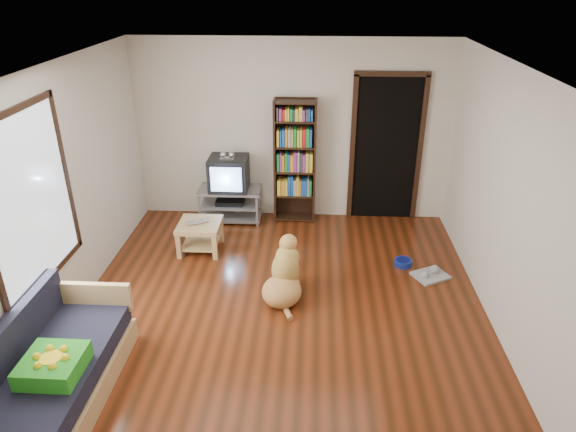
# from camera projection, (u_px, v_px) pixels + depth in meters

# --- Properties ---
(ground) EXTENTS (5.00, 5.00, 0.00)m
(ground) POSITION_uv_depth(u_px,v_px,m) (281.00, 311.00, 5.65)
(ground) COLOR #5E2510
(ground) RESTS_ON ground
(ceiling) EXTENTS (5.00, 5.00, 0.00)m
(ceiling) POSITION_uv_depth(u_px,v_px,m) (279.00, 69.00, 4.52)
(ceiling) COLOR white
(ceiling) RESTS_ON ground
(wall_back) EXTENTS (4.50, 0.00, 4.50)m
(wall_back) POSITION_uv_depth(u_px,v_px,m) (292.00, 132.00, 7.33)
(wall_back) COLOR beige
(wall_back) RESTS_ON ground
(wall_front) EXTENTS (4.50, 0.00, 4.50)m
(wall_front) POSITION_uv_depth(u_px,v_px,m) (249.00, 390.00, 2.83)
(wall_front) COLOR beige
(wall_front) RESTS_ON ground
(wall_left) EXTENTS (0.00, 5.00, 5.00)m
(wall_left) POSITION_uv_depth(u_px,v_px,m) (59.00, 199.00, 5.19)
(wall_left) COLOR beige
(wall_left) RESTS_ON ground
(wall_right) EXTENTS (0.00, 5.00, 5.00)m
(wall_right) POSITION_uv_depth(u_px,v_px,m) (511.00, 209.00, 4.97)
(wall_right) COLOR beige
(wall_right) RESTS_ON ground
(green_cushion) EXTENTS (0.47, 0.47, 0.16)m
(green_cushion) POSITION_uv_depth(u_px,v_px,m) (53.00, 365.00, 4.16)
(green_cushion) COLOR green
(green_cushion) RESTS_ON sofa
(laptop) EXTENTS (0.35, 0.31, 0.02)m
(laptop) POSITION_uv_depth(u_px,v_px,m) (199.00, 223.00, 6.68)
(laptop) COLOR silver
(laptop) RESTS_ON coffee_table
(dog_bowl) EXTENTS (0.22, 0.22, 0.08)m
(dog_bowl) POSITION_uv_depth(u_px,v_px,m) (403.00, 263.00, 6.50)
(dog_bowl) COLOR navy
(dog_bowl) RESTS_ON ground
(grey_rag) EXTENTS (0.50, 0.47, 0.03)m
(grey_rag) POSITION_uv_depth(u_px,v_px,m) (430.00, 276.00, 6.27)
(grey_rag) COLOR #969696
(grey_rag) RESTS_ON ground
(window) EXTENTS (0.03, 1.46, 1.70)m
(window) POSITION_uv_depth(u_px,v_px,m) (31.00, 201.00, 4.66)
(window) COLOR white
(window) RESTS_ON wall_left
(doorway) EXTENTS (1.03, 0.05, 2.19)m
(doorway) POSITION_uv_depth(u_px,v_px,m) (386.00, 146.00, 7.32)
(doorway) COLOR black
(doorway) RESTS_ON wall_back
(tv_stand) EXTENTS (0.90, 0.45, 0.50)m
(tv_stand) POSITION_uv_depth(u_px,v_px,m) (230.00, 203.00, 7.60)
(tv_stand) COLOR #99999E
(tv_stand) RESTS_ON ground
(crt_tv) EXTENTS (0.55, 0.52, 0.58)m
(crt_tv) POSITION_uv_depth(u_px,v_px,m) (229.00, 173.00, 7.41)
(crt_tv) COLOR black
(crt_tv) RESTS_ON tv_stand
(bookshelf) EXTENTS (0.60, 0.30, 1.80)m
(bookshelf) POSITION_uv_depth(u_px,v_px,m) (295.00, 155.00, 7.32)
(bookshelf) COLOR black
(bookshelf) RESTS_ON ground
(sofa) EXTENTS (0.80, 1.80, 0.80)m
(sofa) POSITION_uv_depth(u_px,v_px,m) (51.00, 376.00, 4.38)
(sofa) COLOR tan
(sofa) RESTS_ON ground
(coffee_table) EXTENTS (0.55, 0.55, 0.40)m
(coffee_table) POSITION_uv_depth(u_px,v_px,m) (200.00, 231.00, 6.76)
(coffee_table) COLOR tan
(coffee_table) RESTS_ON ground
(dog) EXTENTS (0.53, 0.88, 0.72)m
(dog) POSITION_uv_depth(u_px,v_px,m) (284.00, 276.00, 5.80)
(dog) COLOR #B98647
(dog) RESTS_ON ground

